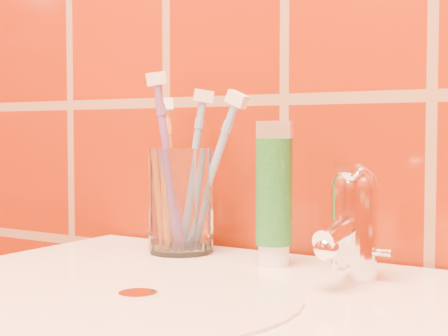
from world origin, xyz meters
The scene contains 7 objects.
glass_tumbler centered at (-0.11, 1.12, 0.92)m, with size 0.08×0.08×0.13m, color white.
toothpaste_tube centered at (0.03, 1.11, 0.93)m, with size 0.05×0.04×0.16m.
faucet centered at (0.14, 1.09, 0.91)m, with size 0.05×0.11×0.12m.
toothbrush_0 centered at (-0.13, 1.14, 0.95)m, with size 0.06×0.06×0.20m, color orange, non-canonical shape.
toothbrush_1 centered at (-0.11, 1.11, 0.96)m, with size 0.05×0.04×0.23m, color #77489A, non-canonical shape.
toothbrush_2 centered at (-0.10, 1.14, 0.95)m, with size 0.05×0.04×0.21m, color #749ECE, non-canonical shape.
toothbrush_3 centered at (-0.07, 1.13, 0.95)m, with size 0.10×0.03×0.20m, color #7BA0DB, non-canonical shape.
Camera 1 is at (0.39, 0.43, 1.00)m, focal length 55.00 mm.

